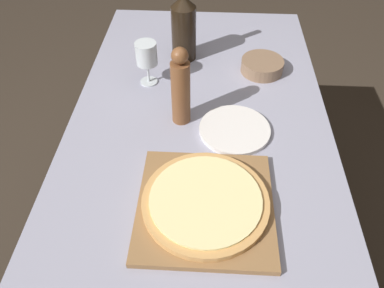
{
  "coord_description": "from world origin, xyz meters",
  "views": [
    {
      "loc": [
        0.03,
        -0.75,
        1.57
      ],
      "look_at": [
        -0.01,
        -0.03,
        0.84
      ],
      "focal_mm": 35.0,
      "sensor_mm": 36.0,
      "label": 1
    }
  ],
  "objects": [
    {
      "name": "wine_bottle",
      "position": [
        -0.07,
        0.49,
        0.9
      ],
      "size": [
        0.09,
        0.09,
        0.31
      ],
      "color": "black",
      "rests_on": "dining_table"
    },
    {
      "name": "dinner_plate",
      "position": [
        0.11,
        0.09,
        0.79
      ],
      "size": [
        0.22,
        0.22,
        0.01
      ],
      "color": "white",
      "rests_on": "dining_table"
    },
    {
      "name": "cutting_board",
      "position": [
        0.03,
        -0.2,
        0.79
      ],
      "size": [
        0.34,
        0.34,
        0.02
      ],
      "color": "olive",
      "rests_on": "dining_table"
    },
    {
      "name": "wine_glass",
      "position": [
        -0.19,
        0.32,
        0.89
      ],
      "size": [
        0.07,
        0.07,
        0.15
      ],
      "color": "silver",
      "rests_on": "dining_table"
    },
    {
      "name": "dining_table",
      "position": [
        0.0,
        0.0,
        0.69
      ],
      "size": [
        0.82,
        1.74,
        0.78
      ],
      "color": "#9393A8",
      "rests_on": "ground_plane"
    },
    {
      "name": "ground_plane",
      "position": [
        0.0,
        0.0,
        0.0
      ],
      "size": [
        12.0,
        12.0,
        0.0
      ],
      "primitive_type": "plane",
      "color": "#382D23"
    },
    {
      "name": "small_bowl",
      "position": [
        0.22,
        0.41,
        0.8
      ],
      "size": [
        0.15,
        0.15,
        0.05
      ],
      "color": "#84664C",
      "rests_on": "dining_table"
    },
    {
      "name": "pizza",
      "position": [
        0.03,
        -0.2,
        0.81
      ],
      "size": [
        0.32,
        0.32,
        0.02
      ],
      "color": "tan",
      "rests_on": "cutting_board"
    },
    {
      "name": "pepper_mill",
      "position": [
        -0.06,
        0.13,
        0.9
      ],
      "size": [
        0.06,
        0.06,
        0.26
      ],
      "color": "brown",
      "rests_on": "dining_table"
    }
  ]
}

